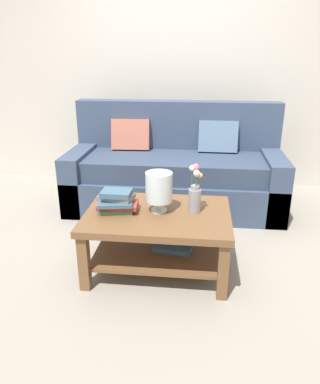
% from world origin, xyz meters
% --- Properties ---
extents(ground_plane, '(10.00, 10.00, 0.00)m').
position_xyz_m(ground_plane, '(0.00, 0.00, 0.00)').
color(ground_plane, gray).
extents(back_wall, '(6.40, 0.12, 2.70)m').
position_xyz_m(back_wall, '(0.00, 1.65, 1.35)').
color(back_wall, beige).
rests_on(back_wall, ground).
extents(couch, '(2.17, 0.90, 1.06)m').
position_xyz_m(couch, '(0.06, 0.84, 0.36)').
color(couch, '#384760').
rests_on(couch, ground).
extents(coffee_table, '(1.04, 0.75, 0.46)m').
position_xyz_m(coffee_table, '(0.03, -0.43, 0.33)').
color(coffee_table, brown).
rests_on(coffee_table, ground).
extents(book_stack_main, '(0.30, 0.24, 0.16)m').
position_xyz_m(book_stack_main, '(-0.27, -0.44, 0.54)').
color(book_stack_main, '#51704C').
rests_on(book_stack_main, coffee_table).
extents(glass_hurricane_vase, '(0.19, 0.19, 0.29)m').
position_xyz_m(glass_hurricane_vase, '(0.03, -0.40, 0.64)').
color(glass_hurricane_vase, silver).
rests_on(glass_hurricane_vase, coffee_table).
extents(flower_pitcher, '(0.10, 0.10, 0.35)m').
position_xyz_m(flower_pitcher, '(0.29, -0.38, 0.60)').
color(flower_pitcher, gray).
rests_on(flower_pitcher, coffee_table).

